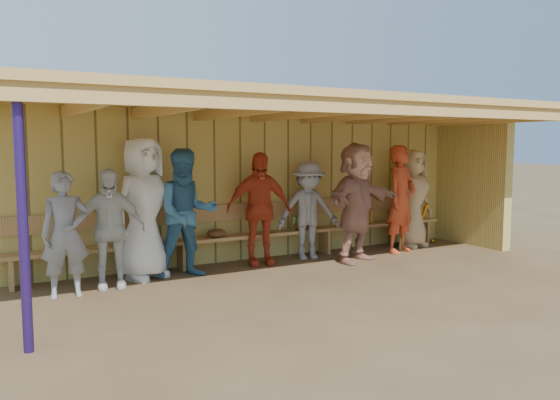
{
  "coord_description": "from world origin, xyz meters",
  "views": [
    {
      "loc": [
        -3.97,
        -6.67,
        1.86
      ],
      "look_at": [
        0.0,
        0.35,
        1.05
      ],
      "focal_mm": 35.0,
      "sensor_mm": 36.0,
      "label": 1
    }
  ],
  "objects_px": {
    "player_c": "(187,213)",
    "bench": "(257,228)",
    "player_d": "(259,209)",
    "player_f": "(357,202)",
    "player_e": "(308,210)",
    "player_extra": "(109,229)",
    "player_h": "(413,199)",
    "player_a": "(65,234)",
    "player_b": "(144,208)",
    "player_g": "(401,199)"
  },
  "relations": [
    {
      "from": "player_b",
      "to": "bench",
      "type": "relative_size",
      "value": 0.26
    },
    {
      "from": "player_b",
      "to": "player_f",
      "type": "distance_m",
      "value": 3.31
    },
    {
      "from": "player_c",
      "to": "bench",
      "type": "relative_size",
      "value": 0.24
    },
    {
      "from": "player_c",
      "to": "player_d",
      "type": "bearing_deg",
      "value": 16.23
    },
    {
      "from": "player_e",
      "to": "bench",
      "type": "xyz_separation_m",
      "value": [
        -0.79,
        0.31,
        -0.27
      ]
    },
    {
      "from": "player_a",
      "to": "bench",
      "type": "distance_m",
      "value": 3.12
    },
    {
      "from": "player_b",
      "to": "bench",
      "type": "height_order",
      "value": "player_b"
    },
    {
      "from": "player_g",
      "to": "player_extra",
      "type": "bearing_deg",
      "value": 161.1
    },
    {
      "from": "player_b",
      "to": "player_f",
      "type": "xyz_separation_m",
      "value": [
        3.26,
        -0.57,
        -0.04
      ]
    },
    {
      "from": "player_c",
      "to": "player_e",
      "type": "height_order",
      "value": "player_c"
    },
    {
      "from": "player_c",
      "to": "player_e",
      "type": "bearing_deg",
      "value": 12.11
    },
    {
      "from": "player_extra",
      "to": "bench",
      "type": "xyz_separation_m",
      "value": [
        2.47,
        0.62,
        -0.26
      ]
    },
    {
      "from": "player_a",
      "to": "player_extra",
      "type": "bearing_deg",
      "value": 19.75
    },
    {
      "from": "player_c",
      "to": "bench",
      "type": "height_order",
      "value": "player_c"
    },
    {
      "from": "player_d",
      "to": "bench",
      "type": "bearing_deg",
      "value": 79.4
    },
    {
      "from": "player_a",
      "to": "bench",
      "type": "bearing_deg",
      "value": 18.88
    },
    {
      "from": "player_d",
      "to": "bench",
      "type": "distance_m",
      "value": 0.48
    },
    {
      "from": "player_c",
      "to": "player_h",
      "type": "xyz_separation_m",
      "value": [
        4.38,
        0.17,
        -0.02
      ]
    },
    {
      "from": "player_h",
      "to": "player_extra",
      "type": "bearing_deg",
      "value": 172.11
    },
    {
      "from": "player_a",
      "to": "player_h",
      "type": "relative_size",
      "value": 0.87
    },
    {
      "from": "player_a",
      "to": "player_b",
      "type": "height_order",
      "value": "player_b"
    },
    {
      "from": "player_a",
      "to": "bench",
      "type": "height_order",
      "value": "player_a"
    },
    {
      "from": "player_b",
      "to": "player_d",
      "type": "height_order",
      "value": "player_b"
    },
    {
      "from": "player_f",
      "to": "player_d",
      "type": "bearing_deg",
      "value": 138.45
    },
    {
      "from": "player_e",
      "to": "bench",
      "type": "distance_m",
      "value": 0.89
    },
    {
      "from": "player_c",
      "to": "player_f",
      "type": "relative_size",
      "value": 0.95
    },
    {
      "from": "player_c",
      "to": "player_h",
      "type": "relative_size",
      "value": 1.02
    },
    {
      "from": "player_d",
      "to": "player_h",
      "type": "xyz_separation_m",
      "value": [
        3.13,
        -0.05,
        0.01
      ]
    },
    {
      "from": "player_e",
      "to": "player_g",
      "type": "bearing_deg",
      "value": 2.8
    },
    {
      "from": "player_b",
      "to": "bench",
      "type": "xyz_separation_m",
      "value": [
        1.92,
        0.31,
        -0.46
      ]
    },
    {
      "from": "player_b",
      "to": "player_c",
      "type": "bearing_deg",
      "value": -45.94
    },
    {
      "from": "player_g",
      "to": "bench",
      "type": "height_order",
      "value": "player_g"
    },
    {
      "from": "player_d",
      "to": "player_f",
      "type": "bearing_deg",
      "value": -10.57
    },
    {
      "from": "player_e",
      "to": "player_extra",
      "type": "height_order",
      "value": "player_e"
    },
    {
      "from": "player_b",
      "to": "player_g",
      "type": "height_order",
      "value": "player_b"
    },
    {
      "from": "player_c",
      "to": "player_extra",
      "type": "xyz_separation_m",
      "value": [
        -1.1,
        -0.1,
        -0.13
      ]
    },
    {
      "from": "player_c",
      "to": "player_extra",
      "type": "bearing_deg",
      "value": -168.65
    },
    {
      "from": "player_b",
      "to": "player_h",
      "type": "height_order",
      "value": "player_b"
    },
    {
      "from": "player_g",
      "to": "player_h",
      "type": "distance_m",
      "value": 0.63
    },
    {
      "from": "player_g",
      "to": "player_extra",
      "type": "distance_m",
      "value": 4.93
    },
    {
      "from": "player_d",
      "to": "player_f",
      "type": "xyz_separation_m",
      "value": [
        1.46,
        -0.57,
        0.08
      ]
    },
    {
      "from": "player_extra",
      "to": "player_h",
      "type": "bearing_deg",
      "value": 12.19
    },
    {
      "from": "player_c",
      "to": "player_h",
      "type": "height_order",
      "value": "player_c"
    },
    {
      "from": "player_f",
      "to": "player_extra",
      "type": "xyz_separation_m",
      "value": [
        -3.81,
        0.25,
        -0.17
      ]
    },
    {
      "from": "player_c",
      "to": "player_d",
      "type": "distance_m",
      "value": 1.27
    },
    {
      "from": "player_d",
      "to": "bench",
      "type": "xyz_separation_m",
      "value": [
        0.12,
        0.31,
        -0.35
      ]
    },
    {
      "from": "player_f",
      "to": "player_g",
      "type": "bearing_deg",
      "value": -9.55
    },
    {
      "from": "player_b",
      "to": "player_c",
      "type": "distance_m",
      "value": 0.6
    },
    {
      "from": "player_a",
      "to": "player_c",
      "type": "distance_m",
      "value": 1.67
    },
    {
      "from": "player_e",
      "to": "bench",
      "type": "relative_size",
      "value": 0.21
    }
  ]
}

